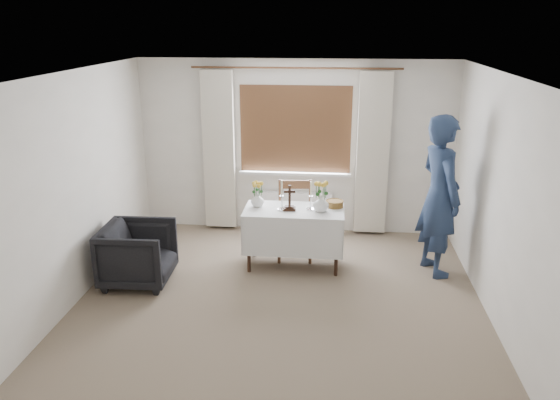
# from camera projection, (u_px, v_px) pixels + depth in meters

# --- Properties ---
(ground) EXTENTS (5.00, 5.00, 0.00)m
(ground) POSITION_uv_depth(u_px,v_px,m) (277.00, 312.00, 5.89)
(ground) COLOR #7D6E56
(ground) RESTS_ON ground
(altar_table) EXTENTS (1.24, 0.64, 0.76)m
(altar_table) POSITION_uv_depth(u_px,v_px,m) (294.00, 238.00, 6.89)
(altar_table) COLOR white
(altar_table) RESTS_ON ground
(wooden_chair) EXTENTS (0.50, 0.50, 1.01)m
(wooden_chair) POSITION_uv_depth(u_px,v_px,m) (295.00, 221.00, 7.11)
(wooden_chair) COLOR brown
(wooden_chair) RESTS_ON ground
(armchair) EXTENTS (0.83, 0.80, 0.73)m
(armchair) POSITION_uv_depth(u_px,v_px,m) (138.00, 254.00, 6.46)
(armchair) COLOR black
(armchair) RESTS_ON ground
(person) EXTENTS (0.69, 0.84, 1.98)m
(person) POSITION_uv_depth(u_px,v_px,m) (440.00, 196.00, 6.55)
(person) COLOR navy
(person) RESTS_ON ground
(radiator) EXTENTS (1.10, 0.10, 0.60)m
(radiator) POSITION_uv_depth(u_px,v_px,m) (294.00, 212.00, 8.08)
(radiator) COLOR white
(radiator) RESTS_ON ground
(wooden_cross) EXTENTS (0.16, 0.12, 0.32)m
(wooden_cross) POSITION_uv_depth(u_px,v_px,m) (290.00, 198.00, 6.70)
(wooden_cross) COLOR black
(wooden_cross) RESTS_ON altar_table
(candlestick_left) EXTENTS (0.14, 0.14, 0.38)m
(candlestick_left) POSITION_uv_depth(u_px,v_px,m) (282.00, 195.00, 6.70)
(candlestick_left) COLOR white
(candlestick_left) RESTS_ON altar_table
(candlestick_right) EXTENTS (0.13, 0.13, 0.36)m
(candlestick_right) POSITION_uv_depth(u_px,v_px,m) (311.00, 196.00, 6.71)
(candlestick_right) COLOR white
(candlestick_right) RESTS_ON altar_table
(flower_vase_left) EXTENTS (0.21, 0.21, 0.18)m
(flower_vase_left) POSITION_uv_depth(u_px,v_px,m) (258.00, 200.00, 6.85)
(flower_vase_left) COLOR white
(flower_vase_left) RESTS_ON altar_table
(flower_vase_right) EXTENTS (0.23, 0.23, 0.20)m
(flower_vase_right) POSITION_uv_depth(u_px,v_px,m) (321.00, 203.00, 6.67)
(flower_vase_right) COLOR white
(flower_vase_right) RESTS_ON altar_table
(wicker_basket) EXTENTS (0.26, 0.26, 0.08)m
(wicker_basket) POSITION_uv_depth(u_px,v_px,m) (335.00, 204.00, 6.86)
(wicker_basket) COLOR brown
(wicker_basket) RESTS_ON altar_table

